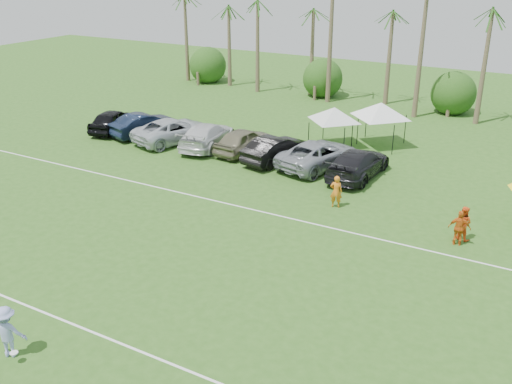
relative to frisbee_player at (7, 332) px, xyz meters
The scene contains 23 objects.
ground 1.00m from the frisbee_player, 48.51° to the left, with size 120.00×120.00×0.00m, color #2F5A1B.
field_lines 8.31m from the frisbee_player, 88.43° to the left, with size 80.00×12.10×0.01m.
palm_tree_0 44.50m from the frisbee_player, 119.65° to the left, with size 2.40×2.40×8.90m.
palm_tree_1 42.42m from the frisbee_player, 113.67° to the left, with size 2.40×2.40×9.90m.
palm_tree_4 38.99m from the frisbee_player, 95.63° to the left, with size 2.40×2.40×8.90m.
palm_tree_5 38.97m from the frisbee_player, 89.66° to the left, with size 2.40×2.40×9.90m.
bush_tree_0 43.52m from the frisbee_player, 115.56° to the left, with size 4.00×4.00×4.00m.
bush_tree_1 39.69m from the frisbee_player, 98.37° to the left, with size 4.00×4.00×4.00m.
bush_tree_2 39.76m from the frisbee_player, 80.99° to the left, with size 4.00×4.00×4.00m.
sideline_player_a 17.46m from the frisbee_player, 73.52° to the left, with size 0.65×0.42×1.77m, color orange.
sideline_player_b 19.89m from the frisbee_player, 54.47° to the left, with size 0.82×0.64×1.68m, color #FB5A1B.
sideline_player_c 19.33m from the frisbee_player, 53.41° to the left, with size 1.00×0.42×1.71m, color #D56017.
canopy_tent_left 26.40m from the frisbee_player, 88.04° to the left, with size 4.03×4.03×3.26m.
canopy_tent_right 28.37m from the frisbee_player, 82.67° to the left, with size 4.44×4.44×3.60m.
frisbee_player is the anchor object (origin of this frame).
parked_car_0 26.34m from the frisbee_player, 124.79° to the left, with size 2.00×4.96×1.69m, color black.
parked_car_1 25.09m from the frisbee_player, 119.23° to the left, with size 1.79×5.13×1.69m, color black.
parked_car_2 23.73m from the frisbee_player, 113.54° to the left, with size 2.80×6.08×1.69m, color silver.
parked_car_3 22.91m from the frisbee_player, 107.00° to the left, with size 2.37×5.82×1.69m, color silver.
parked_car_4 22.49m from the frisbee_player, 100.04° to the left, with size 2.00×4.96×1.69m, color #7C7659.
parked_car_5 21.61m from the frisbee_player, 93.03° to the left, with size 1.79×5.13×1.69m, color black.
parked_car_6 22.05m from the frisbee_player, 85.74° to the left, with size 2.80×6.08×1.69m, color #92969D.
parked_car_7 22.04m from the frisbee_player, 78.45° to the left, with size 2.37×5.82×1.69m, color black.
Camera 1 is at (14.61, -9.85, 12.55)m, focal length 40.00 mm.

